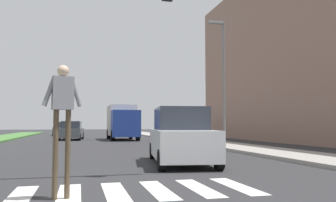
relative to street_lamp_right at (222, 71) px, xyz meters
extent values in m
plane|color=#2D2D30|center=(-7.57, 9.17, -4.59)|extent=(140.00, 140.00, 0.00)
cube|color=silver|center=(-9.37, -11.89, -4.59)|extent=(0.45, 2.20, 0.01)
cube|color=silver|center=(-8.47, -11.89, -4.59)|extent=(0.45, 2.20, 0.01)
cube|color=silver|center=(-7.57, -11.89, -4.59)|extent=(0.45, 2.20, 0.01)
cube|color=silver|center=(-6.67, -11.89, -4.59)|extent=(0.45, 2.20, 0.01)
cube|color=silver|center=(-5.77, -11.89, -4.59)|extent=(0.45, 2.20, 0.01)
cube|color=silver|center=(-4.87, -11.89, -4.59)|extent=(0.45, 2.20, 0.01)
cube|color=#9E9991|center=(0.60, 7.17, -4.52)|extent=(3.00, 64.00, 0.15)
cylinder|color=slate|center=(0.10, 0.00, -0.69)|extent=(0.14, 0.14, 7.50)
cube|color=gray|center=(-0.40, 0.00, 2.96)|extent=(0.90, 0.24, 0.16)
cylinder|color=brown|center=(-8.51, -12.31, -3.77)|extent=(0.12, 0.12, 1.65)
cylinder|color=brown|center=(-8.72, -12.35, -3.77)|extent=(0.12, 0.12, 1.65)
cube|color=gray|center=(-8.61, -12.33, -2.63)|extent=(0.42, 0.31, 0.62)
cylinder|color=gray|center=(-8.38, -12.28, -2.60)|extent=(0.28, 0.14, 0.58)
cylinder|color=gray|center=(-8.85, -12.38, -2.60)|extent=(0.28, 0.14, 0.58)
sphere|color=beige|center=(-8.61, -12.33, -2.21)|extent=(0.26, 0.26, 0.22)
cube|color=silver|center=(-4.82, -7.39, -3.89)|extent=(2.51, 4.82, 0.96)
cube|color=#2D333D|center=(-4.79, -7.16, -3.02)|extent=(2.00, 2.74, 0.79)
cylinder|color=black|center=(-4.22, -9.34, -4.27)|extent=(0.31, 0.66, 0.64)
cylinder|color=black|center=(-5.94, -9.10, -4.27)|extent=(0.31, 0.66, 0.64)
cylinder|color=black|center=(-3.71, -5.68, -4.27)|extent=(0.31, 0.66, 0.64)
cylinder|color=black|center=(-5.43, -5.44, -4.27)|extent=(0.31, 0.66, 0.64)
cube|color=#474C51|center=(-8.96, 12.94, -3.98)|extent=(2.18, 4.56, 0.79)
cube|color=#2D333D|center=(-8.98, 12.72, -3.26)|extent=(1.76, 2.12, 0.65)
cylinder|color=black|center=(-9.64, 14.77, -4.27)|extent=(0.27, 0.66, 0.64)
cylinder|color=black|center=(-7.99, 14.63, -4.27)|extent=(0.27, 0.66, 0.64)
cylinder|color=black|center=(-9.93, 11.25, -4.27)|extent=(0.27, 0.66, 0.64)
cylinder|color=black|center=(-8.28, 11.11, -4.27)|extent=(0.27, 0.66, 0.64)
cube|color=#474C51|center=(-10.39, 25.64, -3.98)|extent=(1.97, 4.33, 0.80)
cube|color=#2D333D|center=(-10.40, 25.42, -3.25)|extent=(1.62, 1.99, 0.65)
cylinder|color=black|center=(-11.07, 27.35, -4.27)|extent=(0.26, 0.65, 0.64)
cylinder|color=black|center=(-9.51, 27.26, -4.27)|extent=(0.26, 0.65, 0.64)
cylinder|color=black|center=(-11.27, 24.01, -4.27)|extent=(0.26, 0.65, 0.64)
cylinder|color=black|center=(-9.71, 23.92, -4.27)|extent=(0.26, 0.65, 0.64)
cube|color=black|center=(-10.58, 40.55, -3.96)|extent=(2.10, 4.24, 0.82)
cube|color=#2D333D|center=(-10.59, 40.34, -3.21)|extent=(1.71, 1.97, 0.67)
cylinder|color=black|center=(-11.26, 42.21, -4.27)|extent=(0.27, 0.66, 0.64)
cylinder|color=black|center=(-9.64, 42.09, -4.27)|extent=(0.27, 0.66, 0.64)
cylinder|color=black|center=(-11.51, 39.01, -4.27)|extent=(0.27, 0.66, 0.64)
cylinder|color=black|center=(-9.90, 38.88, -4.27)|extent=(0.27, 0.66, 0.64)
cube|color=navy|center=(-4.57, 9.60, -3.14)|extent=(2.30, 2.00, 2.20)
cube|color=beige|center=(-4.57, 12.70, -2.84)|extent=(2.30, 4.20, 2.70)
cylinder|color=black|center=(-3.52, 9.60, -4.14)|extent=(0.30, 0.90, 0.90)
cylinder|color=black|center=(-5.62, 9.60, -4.14)|extent=(0.30, 0.90, 0.90)
cylinder|color=black|center=(-3.52, 13.75, -4.14)|extent=(0.30, 0.90, 0.90)
cylinder|color=black|center=(-5.62, 13.75, -4.14)|extent=(0.30, 0.90, 0.90)
camera|label=1|loc=(-8.30, -19.04, -3.22)|focal=36.74mm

